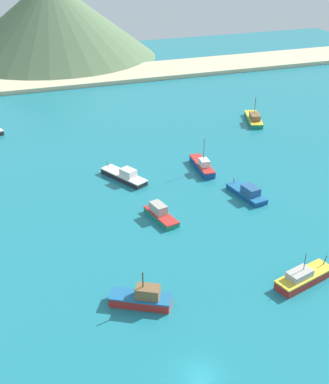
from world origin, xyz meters
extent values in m
cube|color=teal|center=(0.00, 30.00, -0.25)|extent=(260.00, 280.00, 0.50)
cube|color=#198466|center=(6.77, 32.56, 0.37)|extent=(3.96, 7.82, 0.74)
cube|color=red|center=(6.77, 32.56, 0.84)|extent=(4.04, 7.98, 0.20)
cube|color=#B2ADA3|center=(6.57, 33.47, 1.68)|extent=(2.45, 3.48, 1.48)
cube|color=red|center=(19.74, 10.30, 0.57)|extent=(9.22, 4.92, 1.14)
cube|color=gold|center=(19.74, 10.30, 1.24)|extent=(9.41, 5.02, 0.20)
cube|color=#B2ADA3|center=(18.68, 10.01, 1.83)|extent=(3.91, 2.87, 0.97)
cylinder|color=#4C3823|center=(23.57, 11.35, 1.94)|extent=(0.67, 0.29, 1.54)
cylinder|color=#4C3823|center=(19.35, 10.20, 3.56)|extent=(0.10, 0.10, 2.51)
cube|color=#232328|center=(4.86, 48.94, 0.45)|extent=(7.09, 10.43, 0.91)
cube|color=white|center=(4.86, 48.94, 1.01)|extent=(7.23, 10.64, 0.20)
cube|color=silver|center=(5.45, 47.79, 1.81)|extent=(3.12, 3.49, 1.41)
cylinder|color=#4C3823|center=(2.76, 53.08, 1.54)|extent=(0.35, 0.54, 1.24)
cube|color=#14478C|center=(23.85, 35.14, 0.38)|extent=(4.26, 8.98, 0.77)
cube|color=#1E669E|center=(23.85, 35.14, 0.87)|extent=(4.35, 9.16, 0.20)
cube|color=#28568C|center=(24.04, 34.08, 1.65)|extent=(2.66, 3.55, 1.37)
cylinder|color=#4C3823|center=(23.20, 38.96, 1.30)|extent=(0.20, 0.49, 1.05)
cube|color=#14478C|center=(20.69, 48.05, 0.57)|extent=(2.91, 9.45, 1.15)
cube|color=red|center=(20.69, 48.05, 1.25)|extent=(2.97, 9.64, 0.20)
cube|color=silver|center=(20.61, 46.89, 1.99)|extent=(1.86, 2.50, 1.29)
cylinder|color=#4C3823|center=(20.64, 47.37, 4.69)|extent=(0.11, 0.11, 4.12)
cube|color=red|center=(-2.72, 13.30, 0.59)|extent=(8.03, 5.99, 1.19)
cube|color=#1E669E|center=(-2.72, 13.30, 1.29)|extent=(8.19, 6.11, 0.20)
cube|color=brown|center=(-1.86, 12.82, 2.15)|extent=(3.56, 3.12, 1.53)
cylinder|color=#4C3823|center=(-2.39, 13.12, 4.04)|extent=(0.17, 0.17, 2.24)
cube|color=#198466|center=(43.46, 69.13, 0.45)|extent=(6.13, 10.88, 0.89)
cube|color=gold|center=(43.46, 69.13, 0.99)|extent=(6.26, 11.09, 0.20)
cube|color=brown|center=(43.04, 67.89, 1.74)|extent=(3.34, 4.43, 1.29)
cylinder|color=#4C3823|center=(43.29, 68.64, 4.37)|extent=(0.13, 0.13, 3.97)
cube|color=beige|center=(0.00, 120.82, 0.60)|extent=(247.00, 19.23, 1.20)
cone|color=#56704C|center=(7.59, 152.33, 13.53)|extent=(72.62, 72.62, 27.06)
camera|label=1|loc=(-16.89, -36.31, 43.89)|focal=47.89mm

